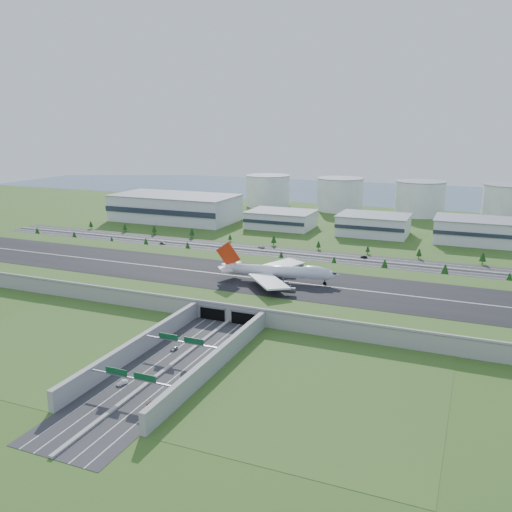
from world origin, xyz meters
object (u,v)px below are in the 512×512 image
at_px(boeing_747, 278,271).
at_px(car_3, 152,403).
at_px(fuel_tank_a, 268,191).
at_px(car_2, 233,337).
at_px(car_0, 174,349).
at_px(car_5, 364,257).
at_px(car_7, 261,247).
at_px(car_1, 122,383).
at_px(car_4, 163,243).

height_order(boeing_747, car_3, boeing_747).
height_order(fuel_tank_a, car_2, fuel_tank_a).
distance_m(boeing_747, car_0, 90.27).
bearing_deg(fuel_tank_a, car_5, -53.17).
distance_m(fuel_tank_a, car_7, 219.23).
bearing_deg(car_0, car_1, -87.92).
xyz_separation_m(boeing_747, car_4, (-130.33, 87.91, -13.19)).
relative_size(car_3, car_7, 0.89).
relative_size(car_1, car_4, 0.91).
bearing_deg(car_5, car_4, -66.62).
xyz_separation_m(car_5, car_7, (-80.30, 1.36, 0.02)).
relative_size(fuel_tank_a, car_2, 10.24).
relative_size(car_4, car_5, 1.02).
relative_size(boeing_747, car_2, 14.29).
relative_size(car_0, car_3, 0.81).
distance_m(fuel_tank_a, car_5, 258.95).
bearing_deg(car_7, car_5, 74.80).
xyz_separation_m(car_0, car_4, (-116.01, 176.03, 0.15)).
bearing_deg(car_0, car_3, -63.45).
distance_m(car_4, car_5, 158.63).
relative_size(car_0, car_1, 0.90).
bearing_deg(car_5, fuel_tank_a, -125.85).
height_order(car_1, car_7, car_7).
distance_m(car_2, car_3, 64.67).
distance_m(car_2, car_5, 172.73).
relative_size(fuel_tank_a, boeing_747, 0.72).
height_order(car_1, car_4, car_4).
bearing_deg(car_5, car_2, 9.36).
distance_m(fuel_tank_a, car_2, 400.31).
distance_m(car_3, car_5, 237.01).
bearing_deg(car_1, car_4, 140.24).
xyz_separation_m(car_2, car_4, (-133.80, 154.34, 0.16)).
distance_m(boeing_747, car_7, 119.19).
bearing_deg(car_3, car_2, -83.39).
xyz_separation_m(fuel_tank_a, car_2, (130.94, -377.92, -16.70)).
bearing_deg(car_3, car_5, -88.77).
relative_size(car_0, car_4, 0.82).
height_order(fuel_tank_a, car_1, fuel_tank_a).
bearing_deg(car_1, car_2, 92.61).
xyz_separation_m(car_0, car_1, (-1.64, -34.40, 0.05)).
distance_m(car_2, car_4, 204.26).
relative_size(car_1, car_7, 0.80).
bearing_deg(car_0, car_2, 55.46).
height_order(car_1, car_3, car_1).
height_order(car_2, car_5, car_5).
distance_m(car_1, car_2, 59.36).
bearing_deg(car_2, car_1, 95.17).
relative_size(fuel_tank_a, car_1, 11.13).
xyz_separation_m(car_2, car_7, (-56.35, 172.43, 0.14)).
distance_m(boeing_747, car_2, 67.84).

